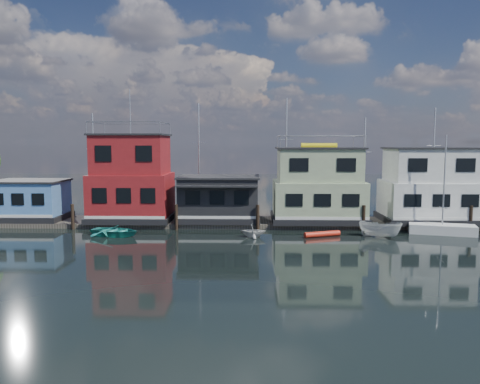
{
  "coord_description": "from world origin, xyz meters",
  "views": [
    {
      "loc": [
        2.51,
        -30.3,
        7.53
      ],
      "look_at": [
        1.41,
        12.0,
        3.0
      ],
      "focal_mm": 35.0,
      "sensor_mm": 36.0,
      "label": 1
    }
  ],
  "objects_px": {
    "houseboat_dark": "(219,198)",
    "houseboat_green": "(318,186)",
    "red_kayak": "(322,234)",
    "houseboat_white": "(430,187)",
    "houseboat_blue": "(30,200)",
    "dinghy_white": "(253,231)",
    "houseboat_red": "(132,180)",
    "motorboat": "(380,229)",
    "day_sailer": "(442,228)",
    "dinghy_teal": "(115,231)"
  },
  "relations": [
    {
      "from": "houseboat_green",
      "to": "dinghy_teal",
      "type": "height_order",
      "value": "houseboat_green"
    },
    {
      "from": "houseboat_red",
      "to": "houseboat_white",
      "type": "bearing_deg",
      "value": 0.0
    },
    {
      "from": "houseboat_green",
      "to": "houseboat_white",
      "type": "distance_m",
      "value": 10.0
    },
    {
      "from": "houseboat_green",
      "to": "dinghy_teal",
      "type": "distance_m",
      "value": 18.18
    },
    {
      "from": "houseboat_green",
      "to": "red_kayak",
      "type": "relative_size",
      "value": 2.74
    },
    {
      "from": "houseboat_blue",
      "to": "houseboat_red",
      "type": "bearing_deg",
      "value": 0.0
    },
    {
      "from": "dinghy_teal",
      "to": "day_sailer",
      "type": "distance_m",
      "value": 26.7
    },
    {
      "from": "houseboat_red",
      "to": "dinghy_white",
      "type": "bearing_deg",
      "value": -27.27
    },
    {
      "from": "dinghy_teal",
      "to": "day_sailer",
      "type": "height_order",
      "value": "day_sailer"
    },
    {
      "from": "houseboat_red",
      "to": "houseboat_dark",
      "type": "distance_m",
      "value": 8.18
    },
    {
      "from": "houseboat_red",
      "to": "red_kayak",
      "type": "xyz_separation_m",
      "value": [
        16.61,
        -5.46,
        -3.88
      ]
    },
    {
      "from": "houseboat_white",
      "to": "red_kayak",
      "type": "distance_m",
      "value": 12.2
    },
    {
      "from": "houseboat_dark",
      "to": "dinghy_teal",
      "type": "xyz_separation_m",
      "value": [
        -8.02,
        -5.56,
        -2.0
      ]
    },
    {
      "from": "red_kayak",
      "to": "houseboat_red",
      "type": "bearing_deg",
      "value": 141.27
    },
    {
      "from": "motorboat",
      "to": "houseboat_green",
      "type": "bearing_deg",
      "value": 67.08
    },
    {
      "from": "dinghy_white",
      "to": "dinghy_teal",
      "type": "distance_m",
      "value": 11.1
    },
    {
      "from": "red_kayak",
      "to": "dinghy_teal",
      "type": "bearing_deg",
      "value": 159.89
    },
    {
      "from": "houseboat_white",
      "to": "day_sailer",
      "type": "bearing_deg",
      "value": -95.18
    },
    {
      "from": "motorboat",
      "to": "dinghy_white",
      "type": "bearing_deg",
      "value": 121.11
    },
    {
      "from": "houseboat_dark",
      "to": "dinghy_white",
      "type": "distance_m",
      "value": 6.74
    },
    {
      "from": "houseboat_blue",
      "to": "houseboat_dark",
      "type": "bearing_deg",
      "value": -0.06
    },
    {
      "from": "day_sailer",
      "to": "houseboat_green",
      "type": "bearing_deg",
      "value": 172.46
    },
    {
      "from": "houseboat_dark",
      "to": "dinghy_teal",
      "type": "distance_m",
      "value": 9.96
    },
    {
      "from": "dinghy_white",
      "to": "red_kayak",
      "type": "bearing_deg",
      "value": -88.42
    },
    {
      "from": "red_kayak",
      "to": "houseboat_white",
      "type": "bearing_deg",
      "value": 7.17
    },
    {
      "from": "houseboat_red",
      "to": "motorboat",
      "type": "relative_size",
      "value": 3.47
    },
    {
      "from": "houseboat_dark",
      "to": "houseboat_green",
      "type": "xyz_separation_m",
      "value": [
        9.0,
        0.02,
        1.13
      ]
    },
    {
      "from": "dinghy_teal",
      "to": "red_kayak",
      "type": "bearing_deg",
      "value": -75.31
    },
    {
      "from": "dinghy_teal",
      "to": "motorboat",
      "type": "xyz_separation_m",
      "value": [
        21.19,
        0.07,
        0.25
      ]
    },
    {
      "from": "houseboat_blue",
      "to": "day_sailer",
      "type": "height_order",
      "value": "day_sailer"
    },
    {
      "from": "houseboat_dark",
      "to": "houseboat_white",
      "type": "relative_size",
      "value": 0.88
    },
    {
      "from": "houseboat_dark",
      "to": "houseboat_white",
      "type": "distance_m",
      "value": 19.03
    },
    {
      "from": "dinghy_white",
      "to": "dinghy_teal",
      "type": "height_order",
      "value": "dinghy_white"
    },
    {
      "from": "houseboat_red",
      "to": "houseboat_white",
      "type": "xyz_separation_m",
      "value": [
        27.0,
        0.0,
        -0.57
      ]
    },
    {
      "from": "houseboat_green",
      "to": "dinghy_white",
      "type": "distance_m",
      "value": 8.76
    },
    {
      "from": "houseboat_blue",
      "to": "houseboat_white",
      "type": "bearing_deg",
      "value": 0.0
    },
    {
      "from": "motorboat",
      "to": "red_kayak",
      "type": "bearing_deg",
      "value": 119.27
    },
    {
      "from": "houseboat_green",
      "to": "houseboat_blue",
      "type": "bearing_deg",
      "value": -180.0
    },
    {
      "from": "houseboat_dark",
      "to": "red_kayak",
      "type": "height_order",
      "value": "houseboat_dark"
    },
    {
      "from": "red_kayak",
      "to": "houseboat_dark",
      "type": "bearing_deg",
      "value": 127.17
    },
    {
      "from": "motorboat",
      "to": "houseboat_blue",
      "type": "bearing_deg",
      "value": 109.79
    },
    {
      "from": "houseboat_white",
      "to": "day_sailer",
      "type": "distance_m",
      "value": 5.09
    },
    {
      "from": "houseboat_blue",
      "to": "houseboat_dark",
      "type": "xyz_separation_m",
      "value": [
        17.5,
        -0.02,
        0.21
      ]
    },
    {
      "from": "houseboat_red",
      "to": "motorboat",
      "type": "xyz_separation_m",
      "value": [
        21.17,
        -5.52,
        -3.44
      ]
    },
    {
      "from": "houseboat_blue",
      "to": "dinghy_white",
      "type": "relative_size",
      "value": 3.18
    },
    {
      "from": "dinghy_white",
      "to": "day_sailer",
      "type": "relative_size",
      "value": 0.25
    },
    {
      "from": "day_sailer",
      "to": "houseboat_dark",
      "type": "bearing_deg",
      "value": -176.98
    },
    {
      "from": "houseboat_red",
      "to": "red_kayak",
      "type": "bearing_deg",
      "value": -18.19
    },
    {
      "from": "houseboat_blue",
      "to": "houseboat_dark",
      "type": "distance_m",
      "value": 17.5
    },
    {
      "from": "houseboat_blue",
      "to": "red_kayak",
      "type": "distance_m",
      "value": 26.75
    }
  ]
}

